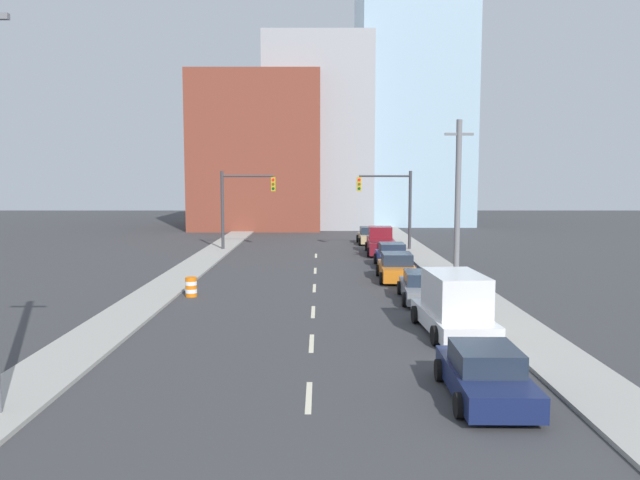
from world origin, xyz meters
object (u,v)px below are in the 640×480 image
traffic_barrel (192,287)px  pickup_truck_maroon (382,243)px  sedan_blue (393,256)px  sedan_gray (424,287)px  sedan_orange (398,268)px  traffic_signal_right (396,199)px  sedan_tan (371,236)px  traffic_signal_left (239,199)px  sedan_navy (486,375)px  utility_pole_right_mid (459,198)px  box_truck_white (455,305)px

traffic_barrel → pickup_truck_maroon: (10.87, 17.03, 0.34)m
traffic_barrel → sedan_blue: bearing=42.8°
sedan_gray → sedan_orange: size_ratio=1.04×
sedan_blue → pickup_truck_maroon: bearing=90.2°
traffic_signal_right → sedan_tan: traffic_signal_right is taller
traffic_signal_right → sedan_gray: traffic_signal_right is taller
traffic_signal_right → pickup_truck_maroon: 4.00m
traffic_signal_left → traffic_signal_right: same height
sedan_gray → sedan_orange: sedan_orange is taller
sedan_orange → sedan_gray: bearing=-83.3°
sedan_blue → sedan_navy: bearing=-90.8°
sedan_blue → traffic_barrel: bearing=-137.3°
sedan_navy → utility_pole_right_mid: bearing=80.8°
traffic_signal_left → utility_pole_right_mid: bearing=-44.3°
sedan_gray → sedan_blue: bearing=93.9°
pickup_truck_maroon → traffic_signal_right: bearing=60.0°
traffic_signal_right → traffic_barrel: bearing=-122.5°
traffic_signal_left → pickup_truck_maroon: bearing=-10.2°
traffic_signal_right → sedan_orange: bearing=-96.2°
sedan_navy → sedan_tan: 37.78m
sedan_orange → pickup_truck_maroon: (0.29, 12.21, 0.11)m
sedan_gray → pickup_truck_maroon: size_ratio=0.79×
utility_pole_right_mid → sedan_navy: bearing=-100.1°
sedan_gray → traffic_barrel: bearing=178.0°
sedan_gray → sedan_tan: size_ratio=1.13×
sedan_orange → sedan_navy: bearing=-88.5°
sedan_gray → sedan_blue: 11.03m
traffic_signal_left → sedan_gray: (11.31, -19.96, -3.42)m
utility_pole_right_mid → sedan_tan: 19.40m
box_truck_white → pickup_truck_maroon: (-0.36, 24.25, -0.26)m
traffic_signal_right → box_truck_white: (-0.90, -26.25, -2.97)m
pickup_truck_maroon → sedan_navy: bearing=-88.3°
sedan_navy → sedan_tan: (-0.02, 37.78, 0.04)m
utility_pole_right_mid → box_truck_white: utility_pole_right_mid is taller
traffic_signal_right → sedan_navy: bearing=-92.6°
sedan_blue → sedan_tan: size_ratio=1.01×
traffic_barrel → sedan_navy: (10.61, -13.94, 0.16)m
traffic_signal_left → utility_pole_right_mid: (14.20, -13.87, 0.55)m
traffic_signal_left → sedan_orange: 18.14m
traffic_signal_right → sedan_tan: (-1.53, 4.81, -3.38)m
traffic_signal_left → box_truck_white: 28.78m
utility_pole_right_mid → pickup_truck_maroon: 12.85m
sedan_gray → sedan_tan: 24.78m
traffic_signal_left → sedan_gray: size_ratio=1.30×
utility_pole_right_mid → traffic_barrel: 15.48m
box_truck_white → sedan_navy: bearing=-98.6°
sedan_tan → sedan_orange: bearing=-90.6°
traffic_signal_right → utility_pole_right_mid: utility_pole_right_mid is taller
sedan_tan → traffic_signal_left: bearing=-156.5°
traffic_barrel → box_truck_white: (11.23, -7.22, 0.60)m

